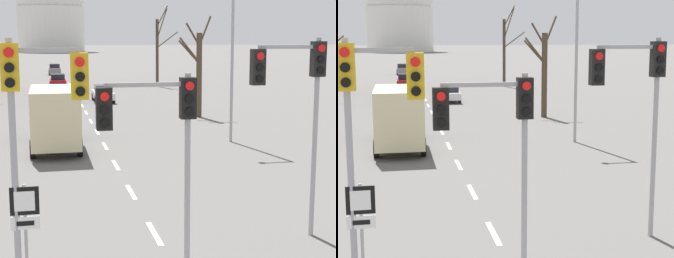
% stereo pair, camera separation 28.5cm
% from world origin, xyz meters
% --- Properties ---
extents(lane_stripe_1, '(0.16, 2.00, 0.01)m').
position_xyz_m(lane_stripe_1, '(0.00, 7.48, 0.00)').
color(lane_stripe_1, silver).
rests_on(lane_stripe_1, ground_plane).
extents(lane_stripe_2, '(0.16, 2.00, 0.01)m').
position_xyz_m(lane_stripe_2, '(0.00, 11.98, 0.00)').
color(lane_stripe_2, silver).
rests_on(lane_stripe_2, ground_plane).
extents(lane_stripe_3, '(0.16, 2.00, 0.01)m').
position_xyz_m(lane_stripe_3, '(0.00, 16.48, 0.00)').
color(lane_stripe_3, silver).
rests_on(lane_stripe_3, ground_plane).
extents(lane_stripe_4, '(0.16, 2.00, 0.01)m').
position_xyz_m(lane_stripe_4, '(0.00, 20.98, 0.00)').
color(lane_stripe_4, silver).
rests_on(lane_stripe_4, ground_plane).
extents(lane_stripe_5, '(0.16, 2.00, 0.01)m').
position_xyz_m(lane_stripe_5, '(0.00, 25.48, 0.00)').
color(lane_stripe_5, silver).
rests_on(lane_stripe_5, ground_plane).
extents(lane_stripe_6, '(0.16, 2.00, 0.01)m').
position_xyz_m(lane_stripe_6, '(0.00, 29.98, 0.00)').
color(lane_stripe_6, silver).
rests_on(lane_stripe_6, ground_plane).
extents(lane_stripe_7, '(0.16, 2.00, 0.01)m').
position_xyz_m(lane_stripe_7, '(0.00, 34.48, 0.00)').
color(lane_stripe_7, silver).
rests_on(lane_stripe_7, ground_plane).
extents(lane_stripe_8, '(0.16, 2.00, 0.01)m').
position_xyz_m(lane_stripe_8, '(0.00, 38.98, 0.00)').
color(lane_stripe_8, silver).
rests_on(lane_stripe_8, ground_plane).
extents(lane_stripe_9, '(0.16, 2.00, 0.01)m').
position_xyz_m(lane_stripe_9, '(0.00, 43.48, 0.00)').
color(lane_stripe_9, silver).
rests_on(lane_stripe_9, ground_plane).
extents(lane_stripe_10, '(0.16, 2.00, 0.01)m').
position_xyz_m(lane_stripe_10, '(0.00, 47.98, 0.00)').
color(lane_stripe_10, silver).
rests_on(lane_stripe_10, ground_plane).
extents(lane_stripe_11, '(0.16, 2.00, 0.01)m').
position_xyz_m(lane_stripe_11, '(0.00, 52.48, 0.00)').
color(lane_stripe_11, silver).
rests_on(lane_stripe_11, ground_plane).
extents(lane_stripe_12, '(0.16, 2.00, 0.01)m').
position_xyz_m(lane_stripe_12, '(0.00, 56.98, 0.00)').
color(lane_stripe_12, silver).
rests_on(lane_stripe_12, ground_plane).
extents(lane_stripe_13, '(0.16, 2.00, 0.01)m').
position_xyz_m(lane_stripe_13, '(0.00, 61.48, 0.00)').
color(lane_stripe_13, silver).
rests_on(lane_stripe_13, ground_plane).
extents(traffic_signal_near_left, '(1.74, 0.34, 5.60)m').
position_xyz_m(traffic_signal_near_left, '(-3.17, 3.90, 4.24)').
color(traffic_signal_near_left, '#9E9EA3').
rests_on(traffic_signal_near_left, ground_plane).
extents(traffic_signal_near_right, '(2.10, 0.34, 5.60)m').
position_xyz_m(traffic_signal_near_right, '(3.78, 6.39, 4.25)').
color(traffic_signal_near_right, '#9E9EA3').
rests_on(traffic_signal_near_right, ground_plane).
extents(traffic_signal_centre_tall, '(2.31, 0.34, 4.80)m').
position_xyz_m(traffic_signal_centre_tall, '(-0.41, 4.76, 3.64)').
color(traffic_signal_centre_tall, '#9E9EA3').
rests_on(traffic_signal_centre_tall, ground_plane).
extents(route_sign_post, '(0.60, 0.08, 2.60)m').
position_xyz_m(route_sign_post, '(-3.45, 3.86, 1.78)').
color(route_sign_post, '#9E9EA3').
rests_on(route_sign_post, ground_plane).
extents(street_lamp_right, '(1.67, 0.36, 9.98)m').
position_xyz_m(street_lamp_right, '(6.57, 20.78, 5.92)').
color(street_lamp_right, '#9E9EA3').
rests_on(street_lamp_right, ground_plane).
extents(sedan_near_left, '(1.74, 4.45, 1.48)m').
position_xyz_m(sedan_near_left, '(2.00, 41.42, 0.76)').
color(sedan_near_left, silver).
rests_on(sedan_near_left, ground_plane).
extents(sedan_near_right, '(1.82, 4.42, 1.64)m').
position_xyz_m(sedan_near_right, '(-1.47, 79.24, 0.83)').
color(sedan_near_right, slate).
rests_on(sedan_near_right, ground_plane).
extents(sedan_mid_centre, '(1.85, 3.86, 1.53)m').
position_xyz_m(sedan_mid_centre, '(-1.54, 56.79, 0.77)').
color(sedan_mid_centre, maroon).
rests_on(sedan_mid_centre, ground_plane).
extents(sedan_far_left, '(1.91, 4.55, 1.58)m').
position_xyz_m(sedan_far_left, '(-1.98, 40.85, 0.79)').
color(sedan_far_left, black).
rests_on(sedan_far_left, ground_plane).
extents(delivery_truck, '(2.44, 7.20, 3.14)m').
position_xyz_m(delivery_truck, '(-2.53, 20.94, 1.70)').
color(delivery_truck, '#333842').
rests_on(delivery_truck, ground_plane).
extents(bare_tree_right_near, '(2.35, 1.56, 7.13)m').
position_xyz_m(bare_tree_right_near, '(7.63, 30.46, 3.32)').
color(bare_tree_right_near, '#473828').
rests_on(bare_tree_right_near, ground_plane).
extents(bare_tree_right_far, '(2.52, 2.06, 9.15)m').
position_xyz_m(bare_tree_right_far, '(9.81, 55.68, 4.21)').
color(bare_tree_right_far, '#473828').
rests_on(bare_tree_right_far, ground_plane).
extents(capitol_dome, '(28.69, 28.69, 40.52)m').
position_xyz_m(capitol_dome, '(0.00, 218.07, 19.74)').
color(capitol_dome, silver).
rests_on(capitol_dome, ground_plane).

